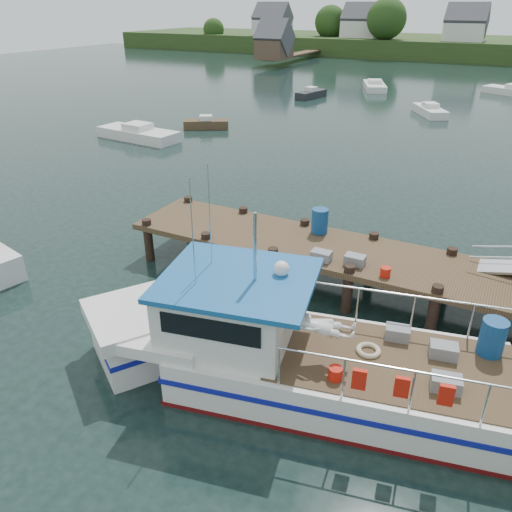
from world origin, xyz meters
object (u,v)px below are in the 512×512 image
at_px(moored_a, 138,133).
at_px(moored_e, 311,94).
at_px(lobster_boat, 285,352).
at_px(moored_d, 375,86).
at_px(moored_rowboat, 206,123).
at_px(moored_b, 430,110).

xyz_separation_m(moored_a, moored_e, (4.32, 20.95, -0.02)).
bearing_deg(lobster_boat, moored_e, 99.36).
bearing_deg(moored_e, lobster_boat, -67.30).
bearing_deg(moored_d, lobster_boat, -67.89).
height_order(moored_rowboat, moored_a, moored_a).
bearing_deg(moored_rowboat, moored_d, 76.12).
bearing_deg(moored_d, moored_rowboat, -95.03).
height_order(moored_b, moored_d, moored_d).
bearing_deg(moored_b, moored_d, 149.09).
relative_size(lobster_boat, moored_b, 2.38).
distance_m(moored_rowboat, moored_a, 5.51).
height_order(moored_rowboat, moored_e, moored_e).
bearing_deg(moored_e, moored_rowboat, -95.46).
distance_m(lobster_boat, moored_b, 35.70).
height_order(lobster_boat, moored_b, lobster_boat).
relative_size(moored_a, moored_e, 1.55).
relative_size(moored_d, moored_e, 1.59).
height_order(lobster_boat, moored_a, lobster_boat).
relative_size(moored_a, moored_b, 1.30).
bearing_deg(moored_a, moored_e, 103.29).
bearing_deg(moored_a, lobster_boat, -17.92).
bearing_deg(moored_a, moored_rowboat, 90.09).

